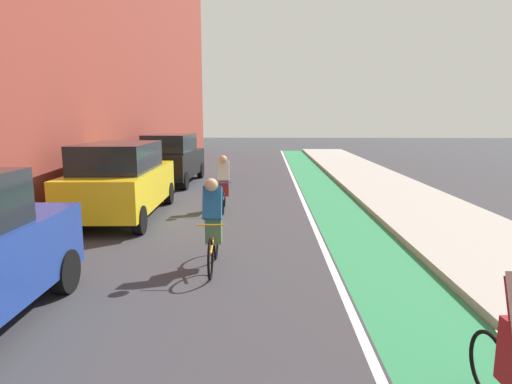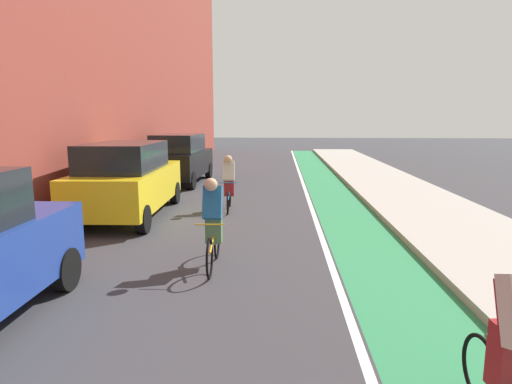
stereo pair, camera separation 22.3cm
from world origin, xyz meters
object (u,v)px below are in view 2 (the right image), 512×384
object	(u,v)px
parked_suv_black	(180,158)
parked_suv_yellow_cab	(127,179)
cyclist_trailing	(213,223)
cyclist_far	(229,182)

from	to	relation	value
parked_suv_black	parked_suv_yellow_cab	bearing A→B (deg)	-89.96
parked_suv_black	cyclist_trailing	size ratio (longest dim) A/B	2.55
parked_suv_black	cyclist_far	xyz separation A→B (m)	(2.60, -5.14, -0.21)
parked_suv_black	cyclist_far	world-z (taller)	parked_suv_black
parked_suv_yellow_cab	cyclist_trailing	bearing A→B (deg)	-53.30
parked_suv_yellow_cab	cyclist_far	world-z (taller)	parked_suv_yellow_cab
parked_suv_black	cyclist_trailing	distance (m)	10.38
parked_suv_black	cyclist_trailing	xyz separation A→B (m)	(2.89, -9.96, -0.21)
parked_suv_yellow_cab	parked_suv_black	bearing A→B (deg)	90.04
parked_suv_yellow_cab	cyclist_trailing	size ratio (longest dim) A/B	2.72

